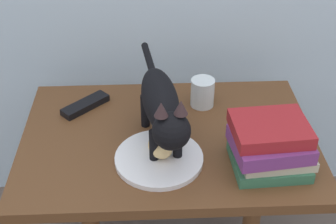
# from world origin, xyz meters

# --- Properties ---
(side_table) EXTENTS (0.80, 0.54, 0.53)m
(side_table) POSITION_xyz_m (0.00, 0.00, 0.45)
(side_table) COLOR brown
(side_table) RESTS_ON ground
(plate) EXTENTS (0.23, 0.23, 0.01)m
(plate) POSITION_xyz_m (-0.03, -0.10, 0.53)
(plate) COLOR white
(plate) RESTS_ON side_table
(bread_roll) EXTENTS (0.08, 0.09, 0.05)m
(bread_roll) POSITION_xyz_m (-0.02, -0.09, 0.56)
(bread_roll) COLOR #E0BC7A
(bread_roll) RESTS_ON plate
(cat) EXTENTS (0.13, 0.48, 0.23)m
(cat) POSITION_xyz_m (-0.02, -0.05, 0.66)
(cat) COLOR black
(cat) RESTS_ON side_table
(book_stack) EXTENTS (0.21, 0.18, 0.13)m
(book_stack) POSITION_xyz_m (0.25, -0.13, 0.59)
(book_stack) COLOR #336B4C
(book_stack) RESTS_ON side_table
(candle_jar) EXTENTS (0.07, 0.07, 0.08)m
(candle_jar) POSITION_xyz_m (0.11, 0.15, 0.56)
(candle_jar) COLOR silver
(candle_jar) RESTS_ON side_table
(tv_remote) EXTENTS (0.14, 0.13, 0.02)m
(tv_remote) POSITION_xyz_m (-0.24, 0.15, 0.54)
(tv_remote) COLOR black
(tv_remote) RESTS_ON side_table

